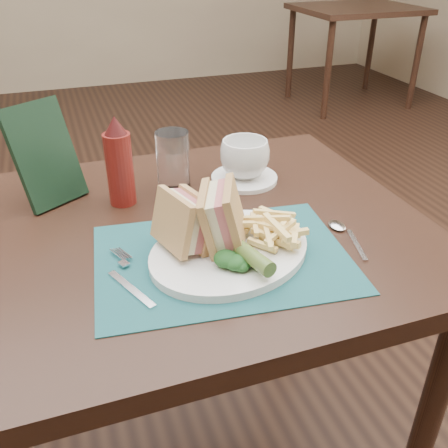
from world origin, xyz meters
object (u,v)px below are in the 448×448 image
object	(u,v)px
sandwich_half_b	(210,216)
saucer	(244,178)
table_main	(197,364)
plate	(230,251)
table_bg_right	(351,56)
coffee_cup	(245,159)
check_presenter	(45,154)
drinking_glass	(173,161)
sandwich_half_a	(172,224)
placemat	(222,258)
ketchup_bottle	(119,161)

from	to	relation	value
sandwich_half_b	saucer	size ratio (longest dim) A/B	0.75
table_main	saucer	size ratio (longest dim) A/B	6.00
plate	table_main	bearing A→B (deg)	80.84
table_bg_right	coffee_cup	xyz separation A→B (m)	(-1.96, -2.63, 0.43)
table_main	coffee_cup	size ratio (longest dim) A/B	8.23
table_main	check_presenter	xyz separation A→B (m)	(-0.25, 0.20, 0.48)
table_bg_right	sandwich_half_b	distance (m)	3.61
drinking_glass	plate	bearing A→B (deg)	-84.93
table_bg_right	coffee_cup	bearing A→B (deg)	-126.67
coffee_cup	saucer	bearing A→B (deg)	0.00
coffee_cup	drinking_glass	bearing A→B (deg)	176.14
sandwich_half_b	check_presenter	bearing A→B (deg)	152.87
sandwich_half_a	coffee_cup	size ratio (longest dim) A/B	0.93
coffee_cup	drinking_glass	distance (m)	0.16
table_main	placemat	bearing A→B (deg)	-81.94
table_bg_right	ketchup_bottle	xyz separation A→B (m)	(-2.23, -2.65, 0.47)
table_main	sandwich_half_a	bearing A→B (deg)	-120.18
table_bg_right	saucer	xyz separation A→B (m)	(-1.96, -2.63, 0.38)
coffee_cup	drinking_glass	world-z (taller)	drinking_glass
coffee_cup	ketchup_bottle	bearing A→B (deg)	-176.47
drinking_glass	table_main	bearing A→B (deg)	-92.77
coffee_cup	ketchup_bottle	world-z (taller)	ketchup_bottle
ketchup_bottle	check_presenter	size ratio (longest dim) A/B	0.88
table_bg_right	sandwich_half_a	xyz separation A→B (m)	(-2.19, -2.88, 0.44)
sandwich_half_a	ketchup_bottle	size ratio (longest dim) A/B	0.55
table_bg_right	check_presenter	xyz separation A→B (m)	(-2.37, -2.59, 0.48)
table_bg_right	drinking_glass	size ratio (longest dim) A/B	6.92
saucer	drinking_glass	bearing A→B (deg)	176.14
sandwich_half_b	table_main	bearing A→B (deg)	115.97
table_main	drinking_glass	size ratio (longest dim) A/B	6.92
plate	ketchup_bottle	world-z (taller)	ketchup_bottle
table_bg_right	plate	xyz separation A→B (m)	(-2.09, -2.91, 0.38)
sandwich_half_a	coffee_cup	world-z (taller)	sandwich_half_a
placemat	sandwich_half_b	xyz separation A→B (m)	(-0.01, 0.03, 0.07)
sandwich_half_a	ketchup_bottle	xyz separation A→B (m)	(-0.05, 0.24, 0.02)
drinking_glass	sandwich_half_b	bearing A→B (deg)	-90.39
placemat	drinking_glass	distance (m)	0.30
plate	check_presenter	bearing A→B (deg)	107.03
table_bg_right	sandwich_half_b	xyz separation A→B (m)	(-2.12, -2.88, 0.45)
check_presenter	table_main	bearing A→B (deg)	-70.61
placemat	drinking_glass	xyz separation A→B (m)	(-0.01, 0.29, 0.06)
placemat	ketchup_bottle	xyz separation A→B (m)	(-0.13, 0.27, 0.09)
ketchup_bottle	check_presenter	distance (m)	0.15
table_main	coffee_cup	distance (m)	0.48
sandwich_half_b	plate	bearing A→B (deg)	-16.34
table_main	coffee_cup	xyz separation A→B (m)	(0.17, 0.15, 0.43)
plate	drinking_glass	bearing A→B (deg)	70.96
table_bg_right	check_presenter	distance (m)	3.54
table_main	table_bg_right	world-z (taller)	same
ketchup_bottle	plate	bearing A→B (deg)	-61.35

